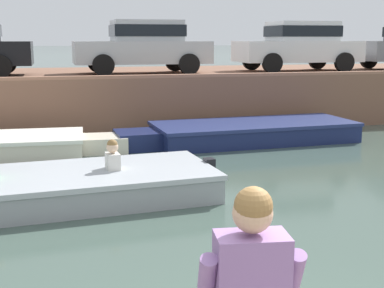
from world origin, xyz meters
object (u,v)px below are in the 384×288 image
(boat_moored_central_navy, at_px, (245,132))
(car_centre_silver, at_px, (143,44))
(car_right_inner_white, at_px, (299,44))
(motorboat_passing, at_px, (31,190))

(boat_moored_central_navy, xyz_separation_m, car_centre_silver, (-1.93, 3.49, 2.11))
(boat_moored_central_navy, height_order, car_centre_silver, car_centre_silver)
(car_right_inner_white, bearing_deg, motorboat_passing, -136.77)
(boat_moored_central_navy, relative_size, motorboat_passing, 0.94)
(motorboat_passing, xyz_separation_m, car_centre_silver, (3.02, 7.51, 2.12))
(boat_moored_central_navy, distance_m, car_centre_silver, 4.51)
(car_centre_silver, height_order, car_right_inner_white, same)
(boat_moored_central_navy, height_order, motorboat_passing, motorboat_passing)
(motorboat_passing, distance_m, car_centre_silver, 8.36)
(motorboat_passing, relative_size, car_right_inner_white, 1.67)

